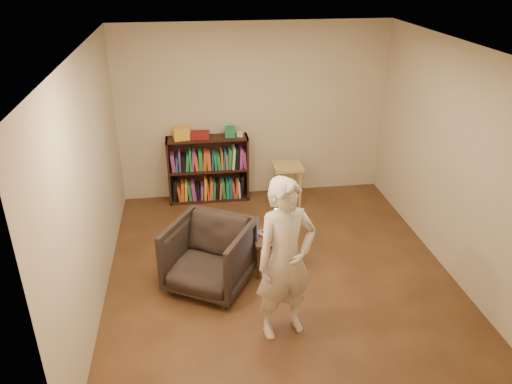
{
  "coord_description": "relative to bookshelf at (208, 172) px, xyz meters",
  "views": [
    {
      "loc": [
        -0.96,
        -4.84,
        3.46
      ],
      "look_at": [
        -0.23,
        0.35,
        0.91
      ],
      "focal_mm": 35.0,
      "sensor_mm": 36.0,
      "label": 1
    }
  ],
  "objects": [
    {
      "name": "floor",
      "position": [
        0.71,
        -2.09,
        -0.44
      ],
      "size": [
        4.5,
        4.5,
        0.0
      ],
      "primitive_type": "plane",
      "color": "#412615",
      "rests_on": "ground"
    },
    {
      "name": "ceiling",
      "position": [
        0.71,
        -2.09,
        2.16
      ],
      "size": [
        4.5,
        4.5,
        0.0
      ],
      "primitive_type": "plane",
      "color": "silver",
      "rests_on": "wall_back"
    },
    {
      "name": "wall_back",
      "position": [
        0.71,
        0.16,
        0.86
      ],
      "size": [
        4.0,
        0.0,
        4.0
      ],
      "primitive_type": "plane",
      "rotation": [
        1.57,
        0.0,
        0.0
      ],
      "color": "beige",
      "rests_on": "floor"
    },
    {
      "name": "wall_left",
      "position": [
        -1.29,
        -2.09,
        0.86
      ],
      "size": [
        0.0,
        4.5,
        4.5
      ],
      "primitive_type": "plane",
      "rotation": [
        1.57,
        0.0,
        1.57
      ],
      "color": "beige",
      "rests_on": "floor"
    },
    {
      "name": "wall_right",
      "position": [
        2.71,
        -2.09,
        0.86
      ],
      "size": [
        0.0,
        4.5,
        4.5
      ],
      "primitive_type": "plane",
      "rotation": [
        1.57,
        0.0,
        -1.57
      ],
      "color": "beige",
      "rests_on": "floor"
    },
    {
      "name": "bookshelf",
      "position": [
        0.0,
        0.0,
        0.0
      ],
      "size": [
        1.2,
        0.3,
        1.0
      ],
      "color": "black",
      "rests_on": "floor"
    },
    {
      "name": "box_yellow",
      "position": [
        -0.37,
        -0.04,
        0.65
      ],
      "size": [
        0.25,
        0.2,
        0.18
      ],
      "primitive_type": "cube",
      "rotation": [
        0.0,
        0.0,
        0.16
      ],
      "color": "gold",
      "rests_on": "bookshelf"
    },
    {
      "name": "red_cloth",
      "position": [
        -0.1,
        -0.01,
        0.6
      ],
      "size": [
        0.28,
        0.21,
        0.09
      ],
      "primitive_type": "cube",
      "rotation": [
        0.0,
        0.0,
        -0.06
      ],
      "color": "maroon",
      "rests_on": "bookshelf"
    },
    {
      "name": "box_green",
      "position": [
        0.34,
        -0.01,
        0.63
      ],
      "size": [
        0.16,
        0.16,
        0.15
      ],
      "primitive_type": "cube",
      "rotation": [
        0.0,
        0.0,
        -0.05
      ],
      "color": "#217C45",
      "rests_on": "bookshelf"
    },
    {
      "name": "box_white",
      "position": [
        0.49,
        -0.02,
        0.6
      ],
      "size": [
        0.11,
        0.11,
        0.07
      ],
      "primitive_type": "cube",
      "rotation": [
        0.0,
        0.0,
        -0.25
      ],
      "color": "beige",
      "rests_on": "bookshelf"
    },
    {
      "name": "stool",
      "position": [
        1.16,
        -0.29,
        0.06
      ],
      "size": [
        0.42,
        0.42,
        0.62
      ],
      "color": "tan",
      "rests_on": "floor"
    },
    {
      "name": "armchair",
      "position": [
        -0.11,
        -2.22,
        -0.05
      ],
      "size": [
        1.16,
        1.17,
        0.79
      ],
      "primitive_type": "imported",
      "rotation": [
        0.0,
        0.0,
        -0.51
      ],
      "color": "#2E261E",
      "rests_on": "floor"
    },
    {
      "name": "side_table",
      "position": [
        0.64,
        -1.99,
        -0.06
      ],
      "size": [
        0.44,
        0.44,
        0.45
      ],
      "color": "#331E11",
      "rests_on": "floor"
    },
    {
      "name": "laptop",
      "position": [
        0.71,
        -1.96,
        0.08
      ],
      "size": [
        0.46,
        0.47,
        0.27
      ],
      "rotation": [
        0.0,
        0.0,
        -0.94
      ],
      "color": "silver",
      "rests_on": "side_table"
    },
    {
      "name": "person",
      "position": [
        0.57,
        -3.08,
        0.39
      ],
      "size": [
        0.7,
        0.55,
        1.67
      ],
      "primitive_type": "imported",
      "rotation": [
        0.0,
        0.0,
        0.28
      ],
      "color": "beige",
      "rests_on": "floor"
    }
  ]
}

